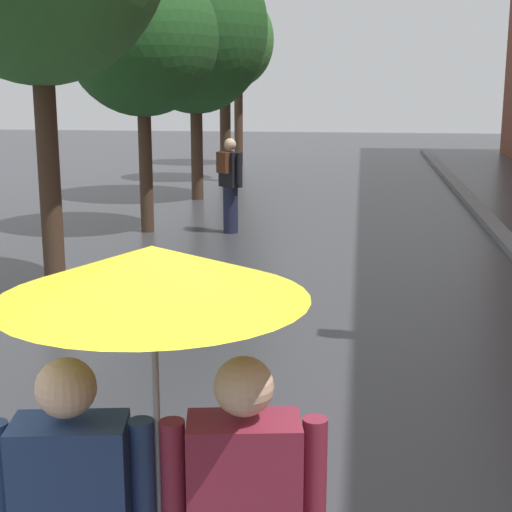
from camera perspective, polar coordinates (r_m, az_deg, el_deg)
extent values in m
cylinder|color=#473323|center=(9.34, -15.12, 5.56)|extent=(0.25, 0.25, 2.97)
cylinder|color=#473323|center=(13.64, -8.21, 6.67)|extent=(0.23, 0.23, 2.35)
ellipsoid|color=#235623|center=(13.59, -8.51, 15.80)|extent=(2.61, 2.61, 2.65)
cylinder|color=#473323|center=(17.46, -4.42, 8.11)|extent=(0.27, 0.27, 2.38)
ellipsoid|color=#235623|center=(17.45, -4.57, 16.57)|extent=(3.19, 3.19, 3.69)
cylinder|color=#473323|center=(20.77, -2.30, 9.19)|extent=(0.29, 0.29, 2.62)
ellipsoid|color=#2D6628|center=(20.76, -2.36, 15.66)|extent=(2.25, 2.25, 2.75)
cylinder|color=#473323|center=(24.95, -1.31, 10.05)|extent=(0.27, 0.27, 2.85)
ellipsoid|color=#387533|center=(24.96, -1.34, 15.78)|extent=(2.24, 2.24, 2.85)
cube|color=navy|center=(2.92, -13.49, -17.41)|extent=(0.43, 0.29, 0.62)
sphere|color=beige|center=(2.73, -13.96, -9.50)|extent=(0.21, 0.21, 0.21)
cylinder|color=navy|center=(2.96, -18.48, -16.59)|extent=(0.09, 0.09, 0.55)
cylinder|color=navy|center=(2.87, -8.38, -17.06)|extent=(0.09, 0.09, 0.55)
cube|color=maroon|center=(2.87, -0.89, -17.68)|extent=(0.43, 0.29, 0.61)
sphere|color=beige|center=(2.68, -0.92, -9.67)|extent=(0.21, 0.21, 0.21)
cylinder|color=maroon|center=(2.86, -6.14, -17.16)|extent=(0.09, 0.09, 0.55)
cylinder|color=maroon|center=(2.87, 4.34, -17.00)|extent=(0.09, 0.09, 0.55)
cylinder|color=#9E9EA3|center=(2.79, -7.34, -13.57)|extent=(0.02, 0.02, 1.09)
cone|color=yellow|center=(2.58, -7.72, -1.20)|extent=(1.07, 1.07, 0.18)
cylinder|color=#1E233D|center=(13.51, -1.90, 3.45)|extent=(0.26, 0.26, 0.82)
cube|color=black|center=(13.41, -1.92, 6.47)|extent=(0.44, 0.43, 0.61)
sphere|color=beige|center=(13.37, -1.94, 8.30)|extent=(0.21, 0.21, 0.21)
cylinder|color=black|center=(13.61, -2.58, 6.68)|extent=(0.09, 0.09, 0.55)
cylinder|color=black|center=(13.21, -1.25, 6.51)|extent=(0.09, 0.09, 0.55)
cube|color=#592D19|center=(13.32, -2.41, 6.97)|extent=(0.29, 0.28, 0.36)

